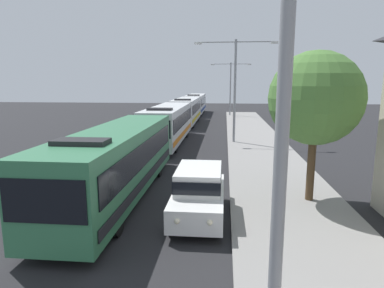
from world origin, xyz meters
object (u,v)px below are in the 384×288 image
at_px(bus_second_in_line, 168,123).
at_px(streetlamp_far, 230,83).
at_px(bus_lead, 118,160).
at_px(roadside_tree, 316,98).
at_px(streetlamp_near, 286,64).
at_px(white_suv, 199,191).
at_px(bus_fourth_in_line, 196,103).
at_px(bus_middle, 186,110).
at_px(streetlamp_mid, 235,80).

bearing_deg(bus_second_in_line, streetlamp_far, 77.00).
distance_m(bus_lead, roadside_tree, 8.64).
height_order(streetlamp_near, roadside_tree, streetlamp_near).
height_order(white_suv, streetlamp_far, streetlamp_far).
relative_size(bus_second_in_line, roadside_tree, 1.95).
xyz_separation_m(bus_second_in_line, white_suv, (3.70, -15.20, -0.66)).
bearing_deg(bus_fourth_in_line, bus_lead, -90.00).
bearing_deg(bus_fourth_in_line, white_suv, -84.88).
distance_m(bus_fourth_in_line, streetlamp_far, 6.84).
bearing_deg(bus_second_in_line, roadside_tree, -58.17).
bearing_deg(streetlamp_near, white_suv, 103.22).
xyz_separation_m(bus_lead, bus_fourth_in_line, (-0.00, 39.34, -0.00)).
height_order(bus_lead, white_suv, bus_lead).
bearing_deg(streetlamp_far, bus_middle, -117.94).
bearing_deg(white_suv, streetlamp_near, -76.78).
bearing_deg(roadside_tree, bus_lead, -179.84).
xyz_separation_m(bus_fourth_in_line, roadside_tree, (8.21, -39.32, 2.69)).
distance_m(streetlamp_near, streetlamp_mid, 22.91).
height_order(bus_second_in_line, streetlamp_mid, streetlamp_mid).
distance_m(bus_second_in_line, streetlamp_near, 23.36).
relative_size(streetlamp_mid, streetlamp_far, 1.07).
height_order(bus_fourth_in_line, roadside_tree, roadside_tree).
bearing_deg(bus_middle, streetlamp_far, 62.06).
distance_m(streetlamp_mid, streetlamp_far, 22.92).
distance_m(bus_lead, streetlamp_mid, 15.17).
xyz_separation_m(white_suv, streetlamp_mid, (1.70, 15.67, 4.19)).
relative_size(bus_fourth_in_line, roadside_tree, 1.95).
bearing_deg(bus_middle, bus_lead, -90.00).
xyz_separation_m(bus_fourth_in_line, streetlamp_mid, (5.40, -25.61, 3.53)).
height_order(streetlamp_mid, streetlamp_far, streetlamp_mid).
bearing_deg(bus_lead, bus_second_in_line, 90.00).
height_order(bus_fourth_in_line, white_suv, bus_fourth_in_line).
bearing_deg(bus_second_in_line, bus_fourth_in_line, 90.00).
height_order(bus_middle, streetlamp_far, streetlamp_far).
bearing_deg(bus_lead, roadside_tree, 0.16).
distance_m(bus_second_in_line, bus_middle, 13.21).
relative_size(bus_middle, white_suv, 2.65).
relative_size(bus_middle, streetlamp_far, 1.56).
height_order(bus_middle, roadside_tree, roadside_tree).
bearing_deg(bus_second_in_line, streetlamp_near, -76.48).
xyz_separation_m(bus_lead, streetlamp_far, (5.40, 36.64, 3.21)).
distance_m(bus_middle, bus_fourth_in_line, 12.88).
height_order(bus_second_in_line, bus_fourth_in_line, same).
distance_m(bus_lead, bus_fourth_in_line, 39.34).
xyz_separation_m(streetlamp_mid, roadside_tree, (2.82, -13.70, -0.84)).
relative_size(bus_middle, streetlamp_near, 1.45).
xyz_separation_m(bus_middle, roadside_tree, (8.21, -26.44, 2.69)).
distance_m(streetlamp_far, roadside_tree, 36.73).
bearing_deg(streetlamp_mid, bus_second_in_line, -175.02).
bearing_deg(white_suv, streetlamp_far, 87.48).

